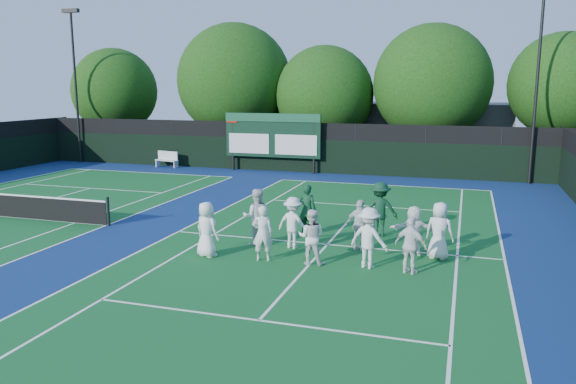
% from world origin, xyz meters
% --- Properties ---
extents(ground, '(120.00, 120.00, 0.00)m').
position_xyz_m(ground, '(0.00, 0.00, 0.00)').
color(ground, '#15350E').
rests_on(ground, ground).
extents(court_apron, '(34.00, 32.00, 0.01)m').
position_xyz_m(court_apron, '(-6.00, 1.00, 0.00)').
color(court_apron, navy).
rests_on(court_apron, ground).
extents(near_court, '(11.05, 23.85, 0.01)m').
position_xyz_m(near_court, '(0.00, 1.00, 0.01)').
color(near_court, '#125A24').
rests_on(near_court, ground).
extents(back_fence, '(34.00, 0.08, 3.00)m').
position_xyz_m(back_fence, '(-6.00, 16.00, 1.36)').
color(back_fence, black).
rests_on(back_fence, ground).
extents(scoreboard, '(6.00, 0.21, 3.55)m').
position_xyz_m(scoreboard, '(-7.01, 15.59, 2.19)').
color(scoreboard, black).
rests_on(scoreboard, ground).
extents(clubhouse, '(18.00, 6.00, 4.00)m').
position_xyz_m(clubhouse, '(-2.00, 24.00, 2.00)').
color(clubhouse, slate).
rests_on(clubhouse, ground).
extents(light_pole_left, '(1.20, 0.30, 10.12)m').
position_xyz_m(light_pole_left, '(-21.00, 15.70, 6.30)').
color(light_pole_left, black).
rests_on(light_pole_left, ground).
extents(light_pole_right, '(1.20, 0.30, 10.12)m').
position_xyz_m(light_pole_right, '(7.50, 15.70, 6.30)').
color(light_pole_right, black).
rests_on(light_pole_right, ground).
extents(bench, '(1.68, 0.78, 1.03)m').
position_xyz_m(bench, '(-14.11, 15.37, 0.55)').
color(bench, silver).
rests_on(bench, ground).
extents(tree_a, '(6.15, 6.15, 7.88)m').
position_xyz_m(tree_a, '(-20.46, 19.58, 4.64)').
color(tree_a, black).
rests_on(tree_a, ground).
extents(tree_b, '(7.72, 7.72, 9.35)m').
position_xyz_m(tree_b, '(-10.93, 19.58, 5.29)').
color(tree_b, black).
rests_on(tree_b, ground).
extents(tree_c, '(6.36, 6.36, 7.75)m').
position_xyz_m(tree_c, '(-4.61, 19.58, 4.40)').
color(tree_c, black).
rests_on(tree_c, ground).
extents(tree_d, '(7.16, 7.16, 8.90)m').
position_xyz_m(tree_d, '(2.13, 19.58, 5.13)').
color(tree_d, black).
rests_on(tree_d, ground).
extents(tree_e, '(5.99, 5.99, 8.21)m').
position_xyz_m(tree_e, '(9.38, 19.58, 5.06)').
color(tree_e, black).
rests_on(tree_e, ground).
extents(tennis_ball_1, '(0.07, 0.07, 0.07)m').
position_xyz_m(tennis_ball_1, '(3.02, 2.25, 0.03)').
color(tennis_ball_1, yellow).
rests_on(tennis_ball_1, ground).
extents(tennis_ball_3, '(0.07, 0.07, 0.07)m').
position_xyz_m(tennis_ball_3, '(-2.60, 1.13, 0.03)').
color(tennis_ball_3, yellow).
rests_on(tennis_ball_3, ground).
extents(tennis_ball_4, '(0.07, 0.07, 0.07)m').
position_xyz_m(tennis_ball_4, '(-1.22, 2.91, 0.03)').
color(tennis_ball_4, yellow).
rests_on(tennis_ball_4, ground).
extents(tennis_ball_5, '(0.07, 0.07, 0.07)m').
position_xyz_m(tennis_ball_5, '(0.76, 1.64, 0.03)').
color(tennis_ball_5, yellow).
rests_on(tennis_ball_5, ground).
extents(player_front_0, '(0.98, 0.81, 1.71)m').
position_xyz_m(player_front_0, '(-3.21, -1.37, 0.85)').
color(player_front_0, white).
rests_on(player_front_0, ground).
extents(player_front_1, '(0.71, 0.56, 1.69)m').
position_xyz_m(player_front_1, '(-1.44, -1.25, 0.85)').
color(player_front_1, white).
rests_on(player_front_1, ground).
extents(player_front_2, '(0.82, 0.65, 1.65)m').
position_xyz_m(player_front_2, '(0.03, -1.12, 0.83)').
color(player_front_2, white).
rests_on(player_front_2, ground).
extents(player_front_3, '(1.29, 0.97, 1.77)m').
position_xyz_m(player_front_3, '(1.68, -0.94, 0.89)').
color(player_front_3, white).
rests_on(player_front_3, ground).
extents(player_front_4, '(1.03, 0.72, 1.63)m').
position_xyz_m(player_front_4, '(2.88, -1.11, 0.81)').
color(player_front_4, white).
rests_on(player_front_4, ground).
extents(player_back_0, '(1.10, 0.97, 1.88)m').
position_xyz_m(player_back_0, '(-2.22, 0.32, 0.94)').
color(player_back_0, silver).
rests_on(player_back_0, ground).
extents(player_back_1, '(1.19, 0.84, 1.67)m').
position_xyz_m(player_back_1, '(-0.97, 0.31, 0.84)').
color(player_back_1, white).
rests_on(player_back_1, ground).
extents(player_back_2, '(1.04, 0.63, 1.65)m').
position_xyz_m(player_back_2, '(1.13, 0.69, 0.82)').
color(player_back_2, silver).
rests_on(player_back_2, ground).
extents(player_back_3, '(1.52, 0.86, 1.56)m').
position_xyz_m(player_back_3, '(2.78, 0.73, 0.78)').
color(player_back_3, white).
rests_on(player_back_3, ground).
extents(player_back_4, '(0.99, 0.79, 1.76)m').
position_xyz_m(player_back_4, '(3.56, 0.52, 0.88)').
color(player_back_4, white).
rests_on(player_back_4, ground).
extents(coach_left, '(0.70, 0.50, 1.79)m').
position_xyz_m(coach_left, '(-1.01, 2.11, 0.90)').
color(coach_left, '#103B21').
rests_on(coach_left, ground).
extents(coach_right, '(1.36, 0.97, 1.91)m').
position_xyz_m(coach_right, '(1.46, 2.65, 0.95)').
color(coach_right, '#0F3822').
rests_on(coach_right, ground).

